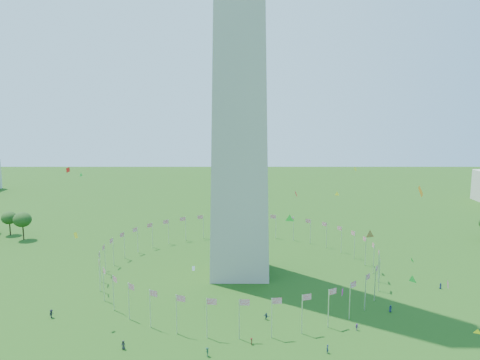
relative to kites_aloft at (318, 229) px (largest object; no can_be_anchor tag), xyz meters
name	(u,v)px	position (x,y,z in m)	size (l,w,h in m)	color
flag_ring	(239,259)	(-18.14, 28.59, -16.65)	(80.24, 80.24, 9.00)	silver
crowd	(267,350)	(-12.64, -17.50, -20.30)	(100.14, 61.12, 2.03)	#1D2643
kites_aloft	(318,229)	(0.00, 0.00, 0.00)	(104.45, 72.31, 37.16)	green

